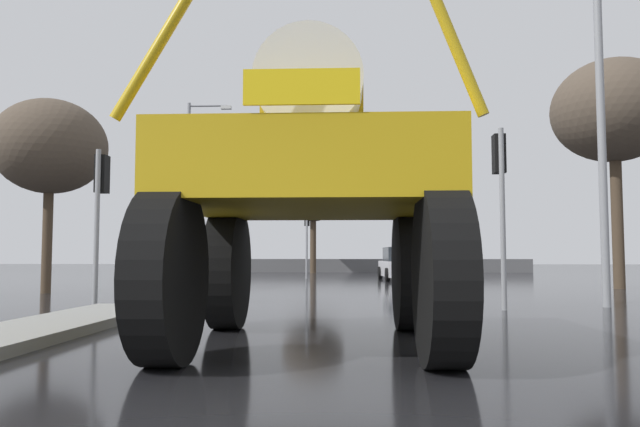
{
  "coord_description": "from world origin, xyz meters",
  "views": [
    {
      "loc": [
        1.02,
        -2.86,
        1.14
      ],
      "look_at": [
        0.46,
        7.56,
        1.86
      ],
      "focal_mm": 34.34,
      "sensor_mm": 36.0,
      "label": 1
    }
  ],
  "objects_px": {
    "traffic_signal_near_right": "(500,178)",
    "bare_tree_left": "(50,147)",
    "traffic_signal_near_left": "(101,193)",
    "streetlight_far_left": "(191,180)",
    "bare_tree_far_center": "(313,196)",
    "streetlight_near_right": "(604,80)",
    "traffic_signal_far_left": "(307,226)",
    "sedan_ahead": "(402,265)",
    "oversize_sprayer": "(313,193)",
    "bare_tree_right": "(614,112)"
  },
  "relations": [
    {
      "from": "traffic_signal_near_left",
      "to": "traffic_signal_far_left",
      "type": "distance_m",
      "value": 17.44
    },
    {
      "from": "sedan_ahead",
      "to": "streetlight_far_left",
      "type": "height_order",
      "value": "streetlight_far_left"
    },
    {
      "from": "traffic_signal_near_right",
      "to": "bare_tree_left",
      "type": "distance_m",
      "value": 13.48
    },
    {
      "from": "streetlight_near_right",
      "to": "bare_tree_far_center",
      "type": "height_order",
      "value": "streetlight_near_right"
    },
    {
      "from": "oversize_sprayer",
      "to": "traffic_signal_near_right",
      "type": "bearing_deg",
      "value": -35.4
    },
    {
      "from": "sedan_ahead",
      "to": "streetlight_near_right",
      "type": "relative_size",
      "value": 0.45
    },
    {
      "from": "sedan_ahead",
      "to": "traffic_signal_far_left",
      "type": "relative_size",
      "value": 1.19
    },
    {
      "from": "traffic_signal_far_left",
      "to": "bare_tree_far_center",
      "type": "height_order",
      "value": "bare_tree_far_center"
    },
    {
      "from": "traffic_signal_far_left",
      "to": "streetlight_near_right",
      "type": "distance_m",
      "value": 18.43
    },
    {
      "from": "streetlight_near_right",
      "to": "bare_tree_right",
      "type": "bearing_deg",
      "value": 65.93
    },
    {
      "from": "traffic_signal_near_left",
      "to": "sedan_ahead",
      "type": "bearing_deg",
      "value": 62.85
    },
    {
      "from": "sedan_ahead",
      "to": "oversize_sprayer",
      "type": "bearing_deg",
      "value": 167.95
    },
    {
      "from": "streetlight_far_left",
      "to": "bare_tree_left",
      "type": "bearing_deg",
      "value": -97.02
    },
    {
      "from": "bare_tree_right",
      "to": "traffic_signal_far_left",
      "type": "bearing_deg",
      "value": 142.41
    },
    {
      "from": "bare_tree_left",
      "to": "bare_tree_right",
      "type": "distance_m",
      "value": 18.78
    },
    {
      "from": "traffic_signal_near_left",
      "to": "streetlight_near_right",
      "type": "height_order",
      "value": "streetlight_near_right"
    },
    {
      "from": "traffic_signal_near_right",
      "to": "streetlight_near_right",
      "type": "distance_m",
      "value": 3.5
    },
    {
      "from": "bare_tree_left",
      "to": "traffic_signal_near_right",
      "type": "bearing_deg",
      "value": -21.7
    },
    {
      "from": "traffic_signal_near_left",
      "to": "streetlight_near_right",
      "type": "distance_m",
      "value": 11.57
    },
    {
      "from": "traffic_signal_near_right",
      "to": "streetlight_near_right",
      "type": "height_order",
      "value": "streetlight_near_right"
    },
    {
      "from": "traffic_signal_near_left",
      "to": "bare_tree_left",
      "type": "height_order",
      "value": "bare_tree_left"
    },
    {
      "from": "sedan_ahead",
      "to": "bare_tree_right",
      "type": "xyz_separation_m",
      "value": [
        6.84,
        -6.91,
        5.44
      ]
    },
    {
      "from": "oversize_sprayer",
      "to": "streetlight_far_left",
      "type": "xyz_separation_m",
      "value": [
        -7.37,
        21.46,
        2.87
      ]
    },
    {
      "from": "bare_tree_left",
      "to": "traffic_signal_far_left",
      "type": "bearing_deg",
      "value": 60.14
    },
    {
      "from": "traffic_signal_near_right",
      "to": "bare_tree_left",
      "type": "height_order",
      "value": "bare_tree_left"
    },
    {
      "from": "bare_tree_left",
      "to": "bare_tree_far_center",
      "type": "bearing_deg",
      "value": 72.55
    },
    {
      "from": "sedan_ahead",
      "to": "streetlight_far_left",
      "type": "xyz_separation_m",
      "value": [
        -10.16,
        0.91,
        4.11
      ]
    },
    {
      "from": "traffic_signal_near_left",
      "to": "streetlight_far_left",
      "type": "height_order",
      "value": "streetlight_far_left"
    },
    {
      "from": "traffic_signal_far_left",
      "to": "streetlight_far_left",
      "type": "distance_m",
      "value": 6.11
    },
    {
      "from": "streetlight_far_left",
      "to": "bare_tree_far_center",
      "type": "height_order",
      "value": "streetlight_far_left"
    },
    {
      "from": "streetlight_near_right",
      "to": "streetlight_far_left",
      "type": "xyz_separation_m",
      "value": [
        -13.58,
        15.48,
        -0.28
      ]
    },
    {
      "from": "traffic_signal_far_left",
      "to": "bare_tree_far_center",
      "type": "bearing_deg",
      "value": 91.8
    },
    {
      "from": "streetlight_near_right",
      "to": "bare_tree_far_center",
      "type": "relative_size",
      "value": 1.38
    },
    {
      "from": "streetlight_near_right",
      "to": "bare_tree_left",
      "type": "height_order",
      "value": "streetlight_near_right"
    },
    {
      "from": "streetlight_near_right",
      "to": "streetlight_far_left",
      "type": "distance_m",
      "value": 20.6
    },
    {
      "from": "sedan_ahead",
      "to": "bare_tree_right",
      "type": "bearing_deg",
      "value": -139.61
    },
    {
      "from": "streetlight_far_left",
      "to": "bare_tree_right",
      "type": "bearing_deg",
      "value": -24.71
    },
    {
      "from": "bare_tree_right",
      "to": "traffic_signal_near_right",
      "type": "bearing_deg",
      "value": -125.45
    },
    {
      "from": "streetlight_far_left",
      "to": "sedan_ahead",
      "type": "bearing_deg",
      "value": -5.14
    },
    {
      "from": "bare_tree_left",
      "to": "bare_tree_right",
      "type": "relative_size",
      "value": 0.74
    },
    {
      "from": "sedan_ahead",
      "to": "traffic_signal_near_right",
      "type": "bearing_deg",
      "value": 178.97
    },
    {
      "from": "sedan_ahead",
      "to": "streetlight_near_right",
      "type": "height_order",
      "value": "streetlight_near_right"
    },
    {
      "from": "streetlight_near_right",
      "to": "bare_tree_far_center",
      "type": "xyz_separation_m",
      "value": [
        -8.25,
        25.59,
        -0.07
      ]
    },
    {
      "from": "streetlight_near_right",
      "to": "bare_tree_far_center",
      "type": "distance_m",
      "value": 26.89
    },
    {
      "from": "sedan_ahead",
      "to": "traffic_signal_far_left",
      "type": "height_order",
      "value": "traffic_signal_far_left"
    },
    {
      "from": "traffic_signal_near_right",
      "to": "traffic_signal_near_left",
      "type": "bearing_deg",
      "value": 179.96
    },
    {
      "from": "traffic_signal_near_left",
      "to": "oversize_sprayer",
      "type": "bearing_deg",
      "value": -46.25
    },
    {
      "from": "oversize_sprayer",
      "to": "traffic_signal_far_left",
      "type": "distance_m",
      "value": 22.48
    },
    {
      "from": "traffic_signal_near_left",
      "to": "bare_tree_far_center",
      "type": "distance_m",
      "value": 26.59
    },
    {
      "from": "streetlight_near_right",
      "to": "bare_tree_left",
      "type": "bearing_deg",
      "value": 164.21
    }
  ]
}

